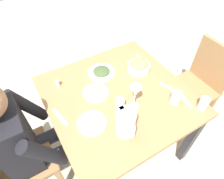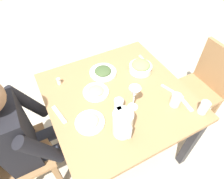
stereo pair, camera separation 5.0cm
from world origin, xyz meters
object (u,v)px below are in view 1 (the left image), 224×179
diner_near (32,138)px  water_pitcher (126,123)px  chair_far (199,82)px  water_glass_center (176,98)px  plate_fries (96,92)px  chair_near (9,163)px  plate_dolmas (101,72)px  salt_shaker (58,83)px  water_glass_near_left (203,104)px  water_glass_far_right (120,104)px  dining_table (117,103)px  salad_bowl (139,66)px  plate_beans (92,122)px  wine_glass (135,93)px

diner_near → water_pitcher: 0.64m
chair_far → water_glass_center: chair_far is taller
chair_far → plate_fries: 1.03m
chair_near → water_glass_center: size_ratio=9.16×
plate_dolmas → salt_shaker: salt_shaker is taller
diner_near → plate_fries: bearing=96.7°
chair_far → water_glass_near_left: chair_far is taller
water_glass_near_left → water_glass_far_right: size_ratio=1.11×
dining_table → water_glass_center: 0.43m
dining_table → water_glass_near_left: 0.61m
chair_far → plate_fries: (-0.18, -0.98, 0.25)m
water_glass_near_left → salt_shaker: water_glass_near_left is taller
chair_far → water_glass_far_right: size_ratio=10.10×
water_glass_far_right → salad_bowl: bearing=126.7°
chair_far → diner_near: bearing=-94.7°
plate_beans → water_glass_far_right: (-0.02, 0.22, 0.03)m
water_glass_near_left → salt_shaker: bearing=-132.2°
plate_fries → water_glass_center: size_ratio=1.97×
water_glass_far_right → wine_glass: size_ratio=0.44×
chair_far → water_pitcher: (0.19, -0.97, 0.33)m
water_pitcher → salt_shaker: (-0.58, -0.22, -0.07)m
water_pitcher → salad_bowl: 0.59m
plate_fries → water_glass_center: water_glass_center is taller
dining_table → plate_dolmas: (-0.26, 0.01, 0.12)m
chair_far → water_glass_near_left: (0.30, -0.42, 0.28)m
plate_beans → water_pitcher: bearing=44.9°
diner_near → plate_dolmas: diner_near is taller
plate_dolmas → salt_shaker: (-0.05, -0.35, 0.01)m
salad_bowl → plate_dolmas: 0.30m
diner_near → salad_bowl: (-0.11, 0.93, 0.13)m
diner_near → wine_glass: (0.18, 0.68, 0.23)m
plate_dolmas → dining_table: bearing=-1.2°
water_glass_center → wine_glass: bearing=-113.2°
diner_near → plate_beans: 0.42m
water_pitcher → water_glass_center: bearing=92.5°
water_glass_center → wine_glass: (-0.12, -0.27, 0.09)m
plate_beans → water_glass_center: 0.60m
water_glass_center → wine_glass: size_ratio=0.49×
dining_table → chair_near: size_ratio=1.13×
water_glass_near_left → water_glass_far_right: water_glass_near_left is taller
water_pitcher → plate_fries: bearing=-178.5°
water_pitcher → plate_fries: size_ratio=1.00×
water_pitcher → wine_glass: (-0.13, 0.16, 0.05)m
salad_bowl → water_glass_near_left: size_ratio=1.89×
water_pitcher → water_glass_near_left: (0.12, 0.55, -0.05)m
plate_beans → water_glass_center: size_ratio=2.00×
plate_fries → salt_shaker: salt_shaker is taller
chair_near → wine_glass: size_ratio=4.48×
chair_near → water_glass_far_right: (0.14, 0.80, 0.28)m
salad_bowl → wine_glass: wine_glass is taller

